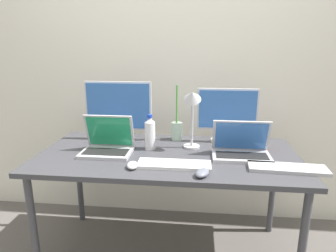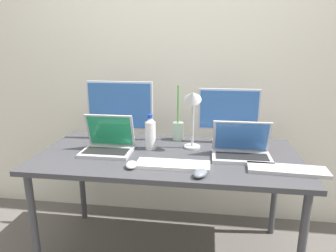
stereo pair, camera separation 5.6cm
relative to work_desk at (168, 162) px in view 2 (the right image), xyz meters
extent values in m
cube|color=silver|center=(0.00, 0.59, 0.62)|extent=(7.00, 0.08, 2.60)
cylinder|color=#424247|center=(-0.76, -0.34, -0.32)|extent=(0.04, 0.04, 0.71)
cylinder|color=#424247|center=(0.76, -0.34, -0.32)|extent=(0.04, 0.04, 0.71)
cylinder|color=#424247|center=(-0.76, 0.34, -0.32)|extent=(0.04, 0.04, 0.71)
cylinder|color=#424247|center=(0.76, 0.34, -0.32)|extent=(0.04, 0.04, 0.71)
cube|color=#3D3D42|center=(0.00, 0.00, 0.05)|extent=(1.63, 0.80, 0.03)
cylinder|color=silver|center=(-0.38, 0.26, 0.07)|extent=(0.18, 0.18, 0.01)
cylinder|color=silver|center=(-0.38, 0.26, 0.11)|extent=(0.03, 0.03, 0.07)
cube|color=silver|center=(-0.38, 0.26, 0.31)|extent=(0.48, 0.02, 0.34)
cube|color=#3366B2|center=(-0.38, 0.25, 0.31)|extent=(0.45, 0.01, 0.32)
cylinder|color=silver|center=(0.38, 0.28, 0.07)|extent=(0.21, 0.21, 0.01)
cylinder|color=silver|center=(0.38, 0.28, 0.11)|extent=(0.03, 0.03, 0.08)
cube|color=silver|center=(0.38, 0.28, 0.30)|extent=(0.42, 0.02, 0.29)
cube|color=#3366B2|center=(0.38, 0.27, 0.30)|extent=(0.39, 0.01, 0.26)
cube|color=#B7B7BC|center=(-0.38, -0.05, 0.07)|extent=(0.31, 0.23, 0.02)
cube|color=black|center=(-0.38, -0.07, 0.08)|extent=(0.28, 0.13, 0.00)
cube|color=#B7B7BC|center=(-0.38, 0.03, 0.19)|extent=(0.31, 0.08, 0.22)
cube|color=#1E8C59|center=(-0.38, 0.02, 0.19)|extent=(0.28, 0.06, 0.20)
cube|color=#B7B7BC|center=(0.45, -0.03, 0.07)|extent=(0.35, 0.22, 0.02)
cube|color=black|center=(0.45, -0.05, 0.08)|extent=(0.31, 0.12, 0.00)
cube|color=#B7B7BC|center=(0.45, 0.04, 0.18)|extent=(0.35, 0.08, 0.21)
cube|color=#3366B2|center=(0.45, 0.03, 0.18)|extent=(0.32, 0.07, 0.18)
cube|color=white|center=(0.06, -0.21, 0.07)|extent=(0.42, 0.13, 0.02)
cube|color=#B2B2B7|center=(0.68, -0.19, 0.07)|extent=(0.43, 0.16, 0.02)
ellipsoid|color=silver|center=(-0.17, -0.26, 0.08)|extent=(0.08, 0.11, 0.03)
ellipsoid|color=slate|center=(0.22, -0.32, 0.08)|extent=(0.10, 0.12, 0.04)
cylinder|color=silver|center=(-0.13, 0.07, 0.15)|extent=(0.07, 0.07, 0.18)
cone|color=silver|center=(-0.13, 0.07, 0.26)|extent=(0.06, 0.06, 0.03)
cylinder|color=#1938B2|center=(-0.13, 0.07, 0.28)|extent=(0.03, 0.03, 0.02)
cylinder|color=red|center=(0.61, 0.13, 0.12)|extent=(0.07, 0.07, 0.12)
cylinder|color=silver|center=(0.61, 0.13, 0.18)|extent=(0.06, 0.06, 0.00)
cylinder|color=#B2D1B7|center=(0.03, 0.29, 0.12)|extent=(0.08, 0.08, 0.13)
cylinder|color=#519342|center=(0.03, 0.29, 0.32)|extent=(0.01, 0.01, 0.27)
cylinder|color=#B7B7BC|center=(0.14, 0.13, 0.07)|extent=(0.11, 0.11, 0.01)
cylinder|color=#B7B7BC|center=(0.14, 0.13, 0.23)|extent=(0.02, 0.02, 0.32)
cone|color=#B7B7BC|center=(0.14, 0.07, 0.42)|extent=(0.11, 0.12, 0.11)
camera|label=1|loc=(0.19, -1.78, 0.73)|focal=32.00mm
camera|label=2|loc=(0.25, -1.77, 0.73)|focal=32.00mm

